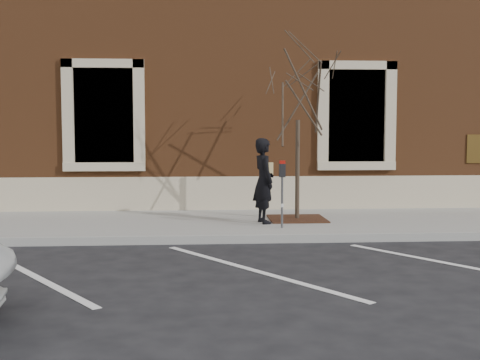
{
  "coord_description": "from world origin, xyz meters",
  "views": [
    {
      "loc": [
        -0.76,
        -10.81,
        2.02
      ],
      "look_at": [
        0.0,
        0.6,
        1.1
      ],
      "focal_mm": 45.0,
      "sensor_mm": 36.0,
      "label": 1
    }
  ],
  "objects": [
    {
      "name": "ground",
      "position": [
        0.0,
        0.0,
        0.0
      ],
      "size": [
        120.0,
        120.0,
        0.0
      ],
      "primitive_type": "plane",
      "color": "#28282B",
      "rests_on": "ground"
    },
    {
      "name": "sidewalk_near",
      "position": [
        0.0,
        1.75,
        0.07
      ],
      "size": [
        40.0,
        3.5,
        0.15
      ],
      "primitive_type": "cube",
      "color": "gray",
      "rests_on": "ground"
    },
    {
      "name": "curb_near",
      "position": [
        0.0,
        -0.05,
        0.07
      ],
      "size": [
        40.0,
        0.12,
        0.15
      ],
      "primitive_type": "cube",
      "color": "#9E9E99",
      "rests_on": "ground"
    },
    {
      "name": "parking_stripes",
      "position": [
        0.0,
        -2.2,
        0.0
      ],
      "size": [
        28.0,
        4.4,
        0.01
      ],
      "primitive_type": null,
      "color": "silver",
      "rests_on": "ground"
    },
    {
      "name": "building_civic",
      "position": [
        0.0,
        7.74,
        4.0
      ],
      "size": [
        40.0,
        8.62,
        8.0
      ],
      "color": "brown",
      "rests_on": "ground"
    },
    {
      "name": "man",
      "position": [
        0.54,
        1.36,
        1.02
      ],
      "size": [
        0.56,
        0.72,
        1.74
      ],
      "primitive_type": "imported",
      "rotation": [
        0.0,
        0.0,
        1.81
      ],
      "color": "black",
      "rests_on": "sidewalk_near"
    },
    {
      "name": "parking_meter",
      "position": [
        0.83,
        0.7,
        1.06
      ],
      "size": [
        0.12,
        0.09,
        1.31
      ],
      "rotation": [
        0.0,
        0.0,
        0.34
      ],
      "color": "#595B60",
      "rests_on": "sidewalk_near"
    },
    {
      "name": "tree_grate",
      "position": [
        1.3,
        1.81,
        0.16
      ],
      "size": [
        1.19,
        1.19,
        0.03
      ],
      "primitive_type": "cube",
      "color": "#472516",
      "rests_on": "sidewalk_near"
    },
    {
      "name": "sapling",
      "position": [
        1.3,
        1.81,
        2.84
      ],
      "size": [
        2.31,
        2.31,
        3.85
      ],
      "color": "#3F2E26",
      "rests_on": "sidewalk_near"
    }
  ]
}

